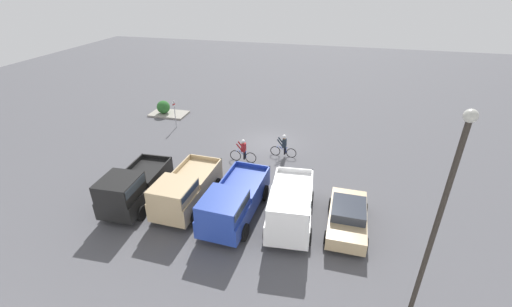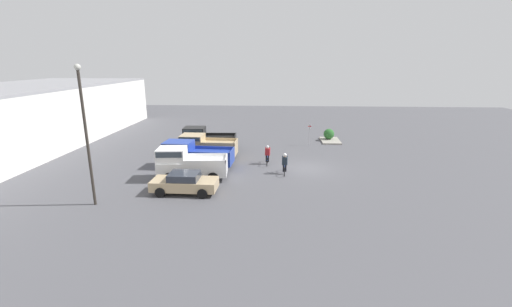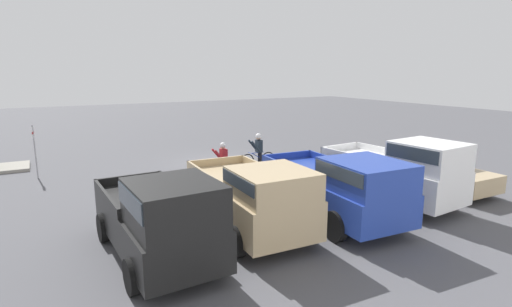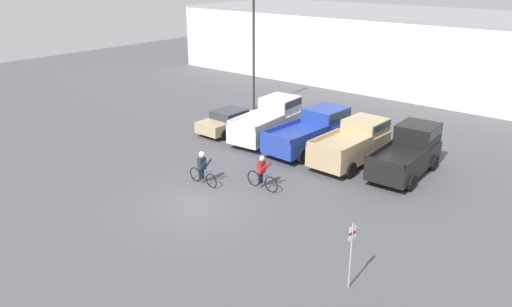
{
  "view_description": "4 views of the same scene",
  "coord_description": "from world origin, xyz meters",
  "px_view_note": "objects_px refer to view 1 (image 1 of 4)",
  "views": [
    {
      "loc": [
        -4.75,
        22.36,
        11.21
      ],
      "look_at": [
        -0.06,
        4.04,
        1.2
      ],
      "focal_mm": 24.0,
      "sensor_mm": 36.0,
      "label": 1
    },
    {
      "loc": [
        -26.53,
        2.54,
        8.36
      ],
      "look_at": [
        -0.06,
        4.04,
        1.2
      ],
      "focal_mm": 24.0,
      "sensor_mm": 36.0,
      "label": 2
    },
    {
      "loc": [
        7.71,
        18.2,
        4.55
      ],
      "look_at": [
        -0.06,
        4.04,
        1.2
      ],
      "focal_mm": 28.0,
      "sensor_mm": 36.0,
      "label": 3
    },
    {
      "loc": [
        14.28,
        -13.23,
        9.72
      ],
      "look_at": [
        -0.06,
        4.04,
        1.2
      ],
      "focal_mm": 35.0,
      "sensor_mm": 36.0,
      "label": 4
    }
  ],
  "objects_px": {
    "shrub": "(163,107)",
    "pickup_truck_2": "(185,190)",
    "sedan_0": "(348,217)",
    "lamppost": "(438,221)",
    "cyclist_0": "(243,151)",
    "pickup_truck_0": "(290,206)",
    "pickup_truck_3": "(132,187)",
    "fire_lane_sign": "(175,111)",
    "cyclist_1": "(284,145)",
    "pickup_truck_1": "(233,202)"
  },
  "relations": [
    {
      "from": "shrub",
      "to": "pickup_truck_2",
      "type": "bearing_deg",
      "value": 122.47
    },
    {
      "from": "sedan_0",
      "to": "lamppost",
      "type": "xyz_separation_m",
      "value": [
        -2.18,
        4.93,
        4.03
      ]
    },
    {
      "from": "cyclist_0",
      "to": "lamppost",
      "type": "height_order",
      "value": "lamppost"
    },
    {
      "from": "lamppost",
      "to": "pickup_truck_2",
      "type": "bearing_deg",
      "value": -23.44
    },
    {
      "from": "pickup_truck_0",
      "to": "pickup_truck_3",
      "type": "height_order",
      "value": "pickup_truck_0"
    },
    {
      "from": "cyclist_0",
      "to": "fire_lane_sign",
      "type": "relative_size",
      "value": 0.8
    },
    {
      "from": "cyclist_1",
      "to": "lamppost",
      "type": "height_order",
      "value": "lamppost"
    },
    {
      "from": "sedan_0",
      "to": "shrub",
      "type": "relative_size",
      "value": 3.75
    },
    {
      "from": "pickup_truck_1",
      "to": "cyclist_0",
      "type": "distance_m",
      "value": 6.14
    },
    {
      "from": "pickup_truck_0",
      "to": "cyclist_1",
      "type": "distance_m",
      "value": 7.34
    },
    {
      "from": "pickup_truck_1",
      "to": "cyclist_0",
      "type": "xyz_separation_m",
      "value": [
        1.2,
        -6.01,
        -0.32
      ]
    },
    {
      "from": "lamppost",
      "to": "pickup_truck_0",
      "type": "bearing_deg",
      "value": -41.69
    },
    {
      "from": "pickup_truck_1",
      "to": "shrub",
      "type": "height_order",
      "value": "pickup_truck_1"
    },
    {
      "from": "cyclist_1",
      "to": "shrub",
      "type": "bearing_deg",
      "value": -23.44
    },
    {
      "from": "fire_lane_sign",
      "to": "lamppost",
      "type": "distance_m",
      "value": 21.66
    },
    {
      "from": "cyclist_0",
      "to": "pickup_truck_3",
      "type": "bearing_deg",
      "value": 54.68
    },
    {
      "from": "pickup_truck_0",
      "to": "pickup_truck_2",
      "type": "bearing_deg",
      "value": -1.9
    },
    {
      "from": "pickup_truck_0",
      "to": "sedan_0",
      "type": "bearing_deg",
      "value": -169.19
    },
    {
      "from": "sedan_0",
      "to": "lamppost",
      "type": "height_order",
      "value": "lamppost"
    },
    {
      "from": "pickup_truck_2",
      "to": "lamppost",
      "type": "height_order",
      "value": "lamppost"
    },
    {
      "from": "pickup_truck_1",
      "to": "lamppost",
      "type": "distance_m",
      "value": 9.56
    },
    {
      "from": "pickup_truck_0",
      "to": "pickup_truck_3",
      "type": "bearing_deg",
      "value": 2.48
    },
    {
      "from": "pickup_truck_3",
      "to": "pickup_truck_2",
      "type": "bearing_deg",
      "value": -168.75
    },
    {
      "from": "pickup_truck_3",
      "to": "pickup_truck_0",
      "type": "bearing_deg",
      "value": -177.52
    },
    {
      "from": "pickup_truck_2",
      "to": "shrub",
      "type": "height_order",
      "value": "pickup_truck_2"
    },
    {
      "from": "pickup_truck_0",
      "to": "shrub",
      "type": "relative_size",
      "value": 4.48
    },
    {
      "from": "pickup_truck_0",
      "to": "lamppost",
      "type": "height_order",
      "value": "lamppost"
    },
    {
      "from": "pickup_truck_0",
      "to": "pickup_truck_1",
      "type": "distance_m",
      "value": 2.87
    },
    {
      "from": "pickup_truck_1",
      "to": "cyclist_1",
      "type": "height_order",
      "value": "pickup_truck_1"
    },
    {
      "from": "sedan_0",
      "to": "fire_lane_sign",
      "type": "height_order",
      "value": "fire_lane_sign"
    },
    {
      "from": "pickup_truck_1",
      "to": "pickup_truck_3",
      "type": "xyz_separation_m",
      "value": [
        5.55,
        0.13,
        0.03
      ]
    },
    {
      "from": "cyclist_0",
      "to": "fire_lane_sign",
      "type": "height_order",
      "value": "fire_lane_sign"
    },
    {
      "from": "cyclist_1",
      "to": "pickup_truck_1",
      "type": "bearing_deg",
      "value": 80.26
    },
    {
      "from": "fire_lane_sign",
      "to": "pickup_truck_2",
      "type": "bearing_deg",
      "value": 118.82
    },
    {
      "from": "pickup_truck_0",
      "to": "cyclist_1",
      "type": "xyz_separation_m",
      "value": [
        1.59,
        -7.15,
        -0.34
      ]
    },
    {
      "from": "lamppost",
      "to": "shrub",
      "type": "relative_size",
      "value": 7.23
    },
    {
      "from": "lamppost",
      "to": "pickup_truck_1",
      "type": "bearing_deg",
      "value": -28.11
    },
    {
      "from": "pickup_truck_0",
      "to": "cyclist_0",
      "type": "distance_m",
      "value": 7.07
    },
    {
      "from": "pickup_truck_0",
      "to": "cyclist_0",
      "type": "bearing_deg",
      "value": -54.86
    },
    {
      "from": "pickup_truck_2",
      "to": "lamppost",
      "type": "distance_m",
      "value": 12.1
    },
    {
      "from": "pickup_truck_3",
      "to": "lamppost",
      "type": "height_order",
      "value": "lamppost"
    },
    {
      "from": "pickup_truck_1",
      "to": "pickup_truck_3",
      "type": "relative_size",
      "value": 1.12
    },
    {
      "from": "pickup_truck_0",
      "to": "lamppost",
      "type": "bearing_deg",
      "value": 138.31
    },
    {
      "from": "sedan_0",
      "to": "shrub",
      "type": "height_order",
      "value": "sedan_0"
    },
    {
      "from": "pickup_truck_0",
      "to": "lamppost",
      "type": "distance_m",
      "value": 7.51
    },
    {
      "from": "fire_lane_sign",
      "to": "shrub",
      "type": "relative_size",
      "value": 2.03
    },
    {
      "from": "pickup_truck_2",
      "to": "pickup_truck_3",
      "type": "xyz_separation_m",
      "value": [
        2.77,
        0.55,
        0.05
      ]
    },
    {
      "from": "pickup_truck_3",
      "to": "cyclist_0",
      "type": "distance_m",
      "value": 7.53
    },
    {
      "from": "pickup_truck_0",
      "to": "pickup_truck_3",
      "type": "distance_m",
      "value": 8.42
    },
    {
      "from": "pickup_truck_2",
      "to": "pickup_truck_3",
      "type": "bearing_deg",
      "value": 11.25
    }
  ]
}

